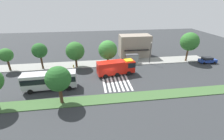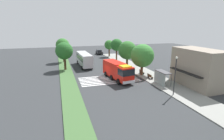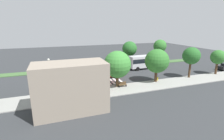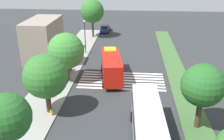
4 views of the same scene
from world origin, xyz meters
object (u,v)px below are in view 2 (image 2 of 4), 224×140
at_px(bench_west_of_shelter, 142,72).
at_px(median_tree_far_west, 63,45).
at_px(parked_car_west, 99,52).
at_px(sidewalk_tree_west, 117,45).
at_px(fire_truck, 118,70).
at_px(sidewalk_tree_east, 142,56).
at_px(bus_stop_shelter, 161,75).
at_px(street_lamp, 175,73).
at_px(transit_bus, 84,59).
at_px(sidewalk_tree_center, 127,50).
at_px(bench_near_shelter, 150,76).
at_px(median_tree_west, 64,51).
at_px(fire_hydrant, 124,65).
at_px(sidewalk_tree_far_west, 109,45).

xyz_separation_m(bench_west_of_shelter, median_tree_far_west, (-19.35, -16.30, 4.55)).
distance_m(parked_car_west, sidewalk_tree_west, 14.93).
height_order(fire_truck, sidewalk_tree_east, sidewalk_tree_east).
xyz_separation_m(bus_stop_shelter, street_lamp, (4.87, -0.84, 1.85)).
bearing_deg(transit_bus, street_lamp, -159.77).
distance_m(parked_car_west, bus_stop_shelter, 38.36).
bearing_deg(transit_bus, sidewalk_tree_center, -114.64).
relative_size(sidewalk_tree_center, median_tree_far_west, 0.96).
relative_size(parked_car_west, street_lamp, 0.70).
relative_size(parked_car_west, bench_near_shelter, 2.66).
bearing_deg(sidewalk_tree_east, sidewalk_tree_center, 180.00).
relative_size(bench_near_shelter, sidewalk_tree_east, 0.24).
distance_m(bus_stop_shelter, median_tree_far_west, 31.82).
height_order(bench_near_shelter, sidewalk_tree_east, sidewalk_tree_east).
relative_size(bench_west_of_shelter, sidewalk_tree_west, 0.24).
bearing_deg(median_tree_west, bench_near_shelter, 51.65).
bearing_deg(fire_hydrant, sidewalk_tree_west, 176.37).
xyz_separation_m(parked_car_west, sidewalk_tree_east, (31.35, 2.20, 3.51)).
bearing_deg(sidewalk_tree_far_west, transit_bus, -41.00).
bearing_deg(median_tree_west, street_lamp, 35.38).
height_order(transit_bus, bench_near_shelter, transit_bus).
height_order(fire_truck, median_tree_far_west, median_tree_far_west).
bearing_deg(sidewalk_tree_center, sidewalk_tree_far_west, 180.00).
distance_m(median_tree_west, fire_hydrant, 15.96).
xyz_separation_m(transit_bus, bench_west_of_shelter, (11.98, 11.13, -1.51)).
bearing_deg(bench_west_of_shelter, bus_stop_shelter, -0.04).
relative_size(sidewalk_tree_far_west, sidewalk_tree_east, 0.84).
relative_size(street_lamp, sidewalk_tree_west, 0.91).
bearing_deg(parked_car_west, transit_bus, -25.61).
xyz_separation_m(street_lamp, sidewalk_tree_east, (-11.78, 0.40, 0.67)).
height_order(parked_car_west, sidewalk_tree_center, sidewalk_tree_center).
relative_size(transit_bus, median_tree_far_west, 1.49).
bearing_deg(median_tree_west, fire_hydrant, 87.28).
relative_size(fire_truck, sidewalk_tree_east, 1.38).
xyz_separation_m(fire_truck, sidewalk_tree_west, (-18.63, 6.08, 2.95)).
distance_m(bench_west_of_shelter, sidewalk_tree_west, 16.85).
height_order(fire_truck, fire_hydrant, fire_truck).
relative_size(sidewalk_tree_east, median_tree_west, 1.00).
bearing_deg(street_lamp, transit_bus, -157.33).
relative_size(bus_stop_shelter, fire_hydrant, 5.00).
distance_m(transit_bus, median_tree_far_west, 9.51).
distance_m(median_tree_far_west, median_tree_west, 10.25).
distance_m(fire_truck, sidewalk_tree_west, 19.82).
relative_size(sidewalk_tree_far_west, fire_hydrant, 8.18).
relative_size(bench_west_of_shelter, median_tree_west, 0.24).
bearing_deg(fire_hydrant, sidewalk_tree_center, 33.01).
bearing_deg(sidewalk_tree_far_west, median_tree_west, -46.31).
distance_m(parked_car_west, sidewalk_tree_center, 23.24).
bearing_deg(transit_bus, sidewalk_tree_east, -142.69).
bearing_deg(bus_stop_shelter, sidewalk_tree_far_west, -179.22).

